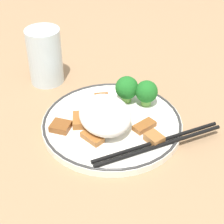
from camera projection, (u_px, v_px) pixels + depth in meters
The scene contains 14 objects.
ground_plane at pixel (112, 127), 0.66m from camera, with size 3.00×3.00×0.00m, color #9E7A56.
plate at pixel (112, 123), 0.65m from camera, with size 0.24×0.24×0.02m.
rice_mound at pixel (105, 115), 0.62m from camera, with size 0.11×0.09×0.05m.
broccoli_back_left at pixel (147, 92), 0.67m from camera, with size 0.04×0.04×0.05m.
broccoli_back_center at pixel (127, 88), 0.68m from camera, with size 0.04×0.04×0.05m.
meat_near_front at pixel (80, 120), 0.64m from camera, with size 0.04×0.03×0.01m.
meat_near_left at pixel (144, 126), 0.63m from camera, with size 0.03×0.04×0.01m.
meat_near_right at pixel (100, 99), 0.69m from camera, with size 0.03×0.03×0.01m.
meat_near_back at pixel (92, 137), 0.61m from camera, with size 0.04×0.04×0.01m.
meat_on_rice_edge at pixel (154, 138), 0.60m from camera, with size 0.03×0.03×0.01m.
meat_mid_left at pixel (116, 112), 0.66m from camera, with size 0.04×0.04×0.01m.
meat_mid_right at pixel (61, 126), 0.63m from camera, with size 0.04×0.04×0.01m.
chopsticks at pixel (158, 144), 0.60m from camera, with size 0.04×0.23×0.01m.
drinking_glass at pixel (45, 56), 0.74m from camera, with size 0.07×0.07×0.11m.
Camera 1 is at (0.48, -0.16, 0.41)m, focal length 60.00 mm.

